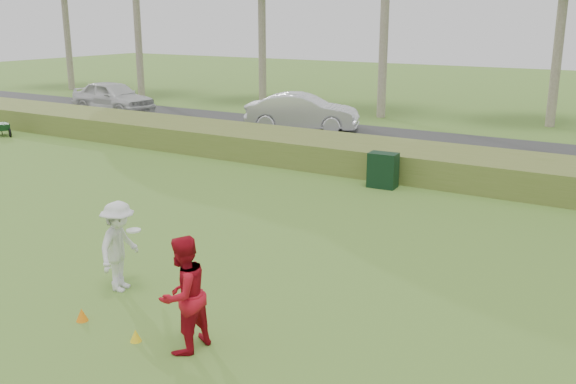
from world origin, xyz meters
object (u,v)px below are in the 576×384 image
Objects in this scene: player_red at (183,295)px; cone_orange at (82,315)px; player_white at (119,246)px; car_mid at (302,112)px; car_left at (113,97)px; utility_cabinet at (383,170)px; cone_yellow at (136,335)px.

cone_orange is at bearing -82.10° from player_red.
player_red is at bearing -129.19° from player_white.
cone_orange is 19.16m from car_mid.
car_mid is at bearing -81.88° from car_left.
car_mid reaches higher than utility_cabinet.
cone_yellow is at bearing -72.43° from player_red.
car_mid is at bearing 108.84° from cone_orange.
car_mid is (-5.80, 16.80, 0.01)m from player_white.
player_red is 26.14m from car_left.
car_mid is (-7.01, 7.17, 0.35)m from utility_cabinet.
cone_yellow is 0.04× the size of car_left.
car_left reaches higher than utility_cabinet.
cone_yellow is 19.66m from car_mid.
car_left is at bearing -128.02° from player_red.
player_red reaches higher than cone_yellow.
utility_cabinet is 0.21× the size of car_left.
cone_orange is 0.05× the size of car_left.
player_red is 2.32m from cone_orange.
player_white is at bearing -100.62° from utility_cabinet.
player_red reaches higher than cone_orange.
utility_cabinet is at bearing 85.66° from cone_orange.
player_white is 0.35× the size of car_left.
player_white is at bearing -110.81° from player_red.
cone_yellow is at bearing -128.23° from car_left.
player_white is 0.93× the size of player_red.
cone_orange is 0.21× the size of utility_cabinet.
cone_orange is (0.38, -1.31, -0.76)m from player_white.
player_red reaches higher than utility_cabinet.
player_white is 9.72m from utility_cabinet.
player_red is 1.21m from cone_yellow.
cone_orange is at bearing 177.92° from cone_yellow.
car_mid is (-7.49, 18.17, 0.78)m from cone_yellow.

